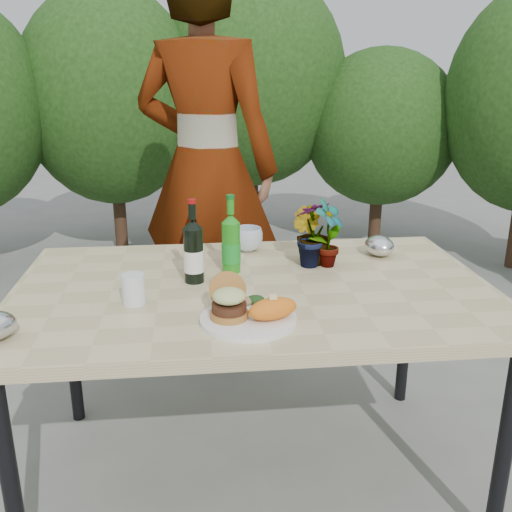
{
  "coord_description": "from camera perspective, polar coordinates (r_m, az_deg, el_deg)",
  "views": [
    {
      "loc": [
        -0.18,
        -1.78,
        1.45
      ],
      "look_at": [
        0.0,
        -0.08,
        0.88
      ],
      "focal_mm": 40.0,
      "sensor_mm": 36.0,
      "label": 1
    }
  ],
  "objects": [
    {
      "name": "person",
      "position": [
        2.81,
        -4.99,
        8.82
      ],
      "size": [
        0.85,
        0.73,
        1.97
      ],
      "primitive_type": "imported",
      "rotation": [
        0.0,
        0.0,
        2.72
      ],
      "color": "#A77153",
      "rests_on": "ground"
    },
    {
      "name": "wine_bottle",
      "position": [
        1.93,
        -6.26,
        0.39
      ],
      "size": [
        0.07,
        0.07,
        0.29
      ],
      "rotation": [
        0.0,
        0.0,
        0.33
      ],
      "color": "black",
      "rests_on": "patio_table"
    },
    {
      "name": "seedling_left",
      "position": [
        2.08,
        7.25,
        2.24
      ],
      "size": [
        0.16,
        0.16,
        0.25
      ],
      "primitive_type": "imported",
      "rotation": [
        0.0,
        0.0,
        0.73
      ],
      "color": "#256221",
      "rests_on": "patio_table"
    },
    {
      "name": "dinner_plate",
      "position": [
        1.65,
        -0.76,
        -6.34
      ],
      "size": [
        0.28,
        0.28,
        0.01
      ],
      "primitive_type": "cylinder",
      "color": "white",
      "rests_on": "patio_table"
    },
    {
      "name": "foil_packet_right",
      "position": [
        2.26,
        12.23,
        1.0
      ],
      "size": [
        0.13,
        0.15,
        0.08
      ],
      "primitive_type": "ellipsoid",
      "rotation": [
        0.0,
        0.0,
        1.79
      ],
      "color": "silver",
      "rests_on": "patio_table"
    },
    {
      "name": "sparkling_water",
      "position": [
        2.02,
        -2.51,
        1.19
      ],
      "size": [
        0.07,
        0.07,
        0.28
      ],
      "rotation": [
        0.0,
        0.0,
        -0.1
      ],
      "color": "#1E8217",
      "rests_on": "patio_table"
    },
    {
      "name": "plastic_cup",
      "position": [
        1.8,
        -12.14,
        -3.25
      ],
      "size": [
        0.07,
        0.07,
        0.09
      ],
      "primitive_type": "cylinder",
      "color": "silver",
      "rests_on": "patio_table"
    },
    {
      "name": "patio_table",
      "position": [
        1.94,
        -0.25,
        -4.51
      ],
      "size": [
        1.6,
        1.0,
        0.75
      ],
      "color": "#C7B485",
      "rests_on": "ground"
    },
    {
      "name": "shrub_hedge",
      "position": [
        3.56,
        -0.7,
        13.74
      ],
      "size": [
        6.87,
        5.23,
        2.21
      ],
      "color": "#382316",
      "rests_on": "ground"
    },
    {
      "name": "blue_bowl",
      "position": [
        2.27,
        -0.85,
        1.68
      ],
      "size": [
        0.14,
        0.14,
        0.09
      ],
      "primitive_type": "imported",
      "rotation": [
        0.0,
        0.0,
        -0.14
      ],
      "color": "silver",
      "rests_on": "patio_table"
    },
    {
      "name": "sweet_potato",
      "position": [
        1.63,
        1.69,
        -5.29
      ],
      "size": [
        0.17,
        0.12,
        0.06
      ],
      "primitive_type": "ellipsoid",
      "rotation": [
        0.0,
        0.0,
        0.35
      ],
      "color": "orange",
      "rests_on": "dinner_plate"
    },
    {
      "name": "seedling_right",
      "position": [
        2.12,
        5.79,
        2.36
      ],
      "size": [
        0.17,
        0.17,
        0.24
      ],
      "primitive_type": "imported",
      "rotation": [
        0.0,
        0.0,
        3.48
      ],
      "color": "#2A5C1F",
      "rests_on": "patio_table"
    },
    {
      "name": "burger_stack",
      "position": [
        1.64,
        -2.75,
        -4.46
      ],
      "size": [
        0.11,
        0.16,
        0.11
      ],
      "color": "#B7722D",
      "rests_on": "dinner_plate"
    },
    {
      "name": "ground",
      "position": [
        2.3,
        -0.23,
        -20.61
      ],
      "size": [
        80.0,
        80.0,
        0.0
      ],
      "primitive_type": "plane",
      "color": "slate",
      "rests_on": "ground"
    },
    {
      "name": "seedling_mid",
      "position": [
        2.09,
        5.18,
        1.9
      ],
      "size": [
        0.15,
        0.15,
        0.22
      ],
      "primitive_type": "imported",
      "rotation": [
        0.0,
        0.0,
        2.26
      ],
      "color": "#21561D",
      "rests_on": "patio_table"
    },
    {
      "name": "grilled_veg",
      "position": [
        1.73,
        -0.49,
        -4.43
      ],
      "size": [
        0.08,
        0.05,
        0.03
      ],
      "color": "olive",
      "rests_on": "dinner_plate"
    }
  ]
}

